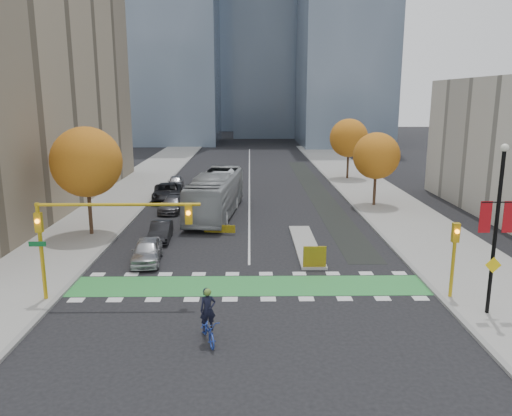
{
  "coord_description": "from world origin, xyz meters",
  "views": [
    {
      "loc": [
        0.06,
        -24.75,
        10.35
      ],
      "look_at": [
        0.47,
        8.0,
        3.0
      ],
      "focal_mm": 35.0,
      "sensor_mm": 36.0,
      "label": 1
    }
  ],
  "objects_px": {
    "parked_car_d": "(167,192)",
    "traffic_signal_west": "(90,226)",
    "traffic_signal_east": "(454,249)",
    "parked_car_a": "(147,251)",
    "hazard_board": "(315,257)",
    "parked_car_b": "(161,231)",
    "tree_west": "(86,162)",
    "parked_car_c": "(173,204)",
    "banner_lamppost": "(497,223)",
    "tree_east_near": "(376,156)",
    "cyclist": "(208,324)",
    "tree_east_far": "(349,138)",
    "parked_car_e": "(176,182)",
    "bus": "(216,194)"
  },
  "relations": [
    {
      "from": "tree_west",
      "to": "parked_car_c",
      "type": "bearing_deg",
      "value": 57.91
    },
    {
      "from": "hazard_board",
      "to": "tree_west",
      "type": "bearing_deg",
      "value": 154.01
    },
    {
      "from": "traffic_signal_east",
      "to": "banner_lamppost",
      "type": "height_order",
      "value": "banner_lamppost"
    },
    {
      "from": "traffic_signal_west",
      "to": "parked_car_d",
      "type": "bearing_deg",
      "value": 90.87
    },
    {
      "from": "tree_east_near",
      "to": "bus",
      "type": "relative_size",
      "value": 0.52
    },
    {
      "from": "traffic_signal_east",
      "to": "parked_car_a",
      "type": "relative_size",
      "value": 0.93
    },
    {
      "from": "bus",
      "to": "parked_car_c",
      "type": "bearing_deg",
      "value": 168.06
    },
    {
      "from": "tree_west",
      "to": "parked_car_a",
      "type": "bearing_deg",
      "value": -49.09
    },
    {
      "from": "banner_lamppost",
      "to": "parked_car_d",
      "type": "distance_m",
      "value": 34.05
    },
    {
      "from": "tree_east_far",
      "to": "bus",
      "type": "bearing_deg",
      "value": -128.58
    },
    {
      "from": "tree_east_far",
      "to": "hazard_board",
      "type": "bearing_deg",
      "value": -104.12
    },
    {
      "from": "tree_east_far",
      "to": "parked_car_d",
      "type": "distance_m",
      "value": 24.96
    },
    {
      "from": "traffic_signal_west",
      "to": "parked_car_d",
      "type": "distance_m",
      "value": 25.65
    },
    {
      "from": "banner_lamppost",
      "to": "parked_car_a",
      "type": "height_order",
      "value": "banner_lamppost"
    },
    {
      "from": "parked_car_d",
      "to": "traffic_signal_west",
      "type": "bearing_deg",
      "value": -95.8
    },
    {
      "from": "hazard_board",
      "to": "parked_car_e",
      "type": "relative_size",
      "value": 0.34
    },
    {
      "from": "tree_east_near",
      "to": "parked_car_b",
      "type": "distance_m",
      "value": 22.1
    },
    {
      "from": "tree_east_near",
      "to": "cyclist",
      "type": "xyz_separation_m",
      "value": [
        -13.75,
        -27.0,
        -4.05
      ]
    },
    {
      "from": "tree_east_far",
      "to": "traffic_signal_west",
      "type": "distance_m",
      "value": 43.61
    },
    {
      "from": "cyclist",
      "to": "parked_car_d",
      "type": "bearing_deg",
      "value": 84.36
    },
    {
      "from": "hazard_board",
      "to": "parked_car_d",
      "type": "xyz_separation_m",
      "value": [
        -12.31,
        20.74,
        0.06
      ]
    },
    {
      "from": "tree_west",
      "to": "banner_lamppost",
      "type": "xyz_separation_m",
      "value": [
        23.5,
        -14.5,
        -1.01
      ]
    },
    {
      "from": "parked_car_c",
      "to": "traffic_signal_west",
      "type": "bearing_deg",
      "value": -86.58
    },
    {
      "from": "cyclist",
      "to": "bus",
      "type": "relative_size",
      "value": 0.18
    },
    {
      "from": "hazard_board",
      "to": "parked_car_b",
      "type": "bearing_deg",
      "value": 148.43
    },
    {
      "from": "traffic_signal_east",
      "to": "hazard_board",
      "type": "bearing_deg",
      "value": 144.08
    },
    {
      "from": "cyclist",
      "to": "tree_west",
      "type": "bearing_deg",
      "value": 103.08
    },
    {
      "from": "tree_west",
      "to": "parked_car_b",
      "type": "distance_m",
      "value": 7.51
    },
    {
      "from": "tree_east_far",
      "to": "cyclist",
      "type": "xyz_separation_m",
      "value": [
        -14.25,
        -43.0,
        -4.43
      ]
    },
    {
      "from": "parked_car_d",
      "to": "parked_car_c",
      "type": "bearing_deg",
      "value": -82.2
    },
    {
      "from": "banner_lamppost",
      "to": "tree_west",
      "type": "bearing_deg",
      "value": 148.32
    },
    {
      "from": "parked_car_a",
      "to": "tree_east_near",
      "type": "bearing_deg",
      "value": 36.37
    },
    {
      "from": "traffic_signal_east",
      "to": "parked_car_a",
      "type": "bearing_deg",
      "value": 160.08
    },
    {
      "from": "tree_east_far",
      "to": "parked_car_b",
      "type": "height_order",
      "value": "tree_east_far"
    },
    {
      "from": "traffic_signal_east",
      "to": "cyclist",
      "type": "relative_size",
      "value": 1.68
    },
    {
      "from": "parked_car_a",
      "to": "parked_car_e",
      "type": "height_order",
      "value": "parked_car_a"
    },
    {
      "from": "parked_car_e",
      "to": "parked_car_d",
      "type": "bearing_deg",
      "value": -92.66
    },
    {
      "from": "hazard_board",
      "to": "tree_west",
      "type": "distance_m",
      "value": 18.44
    },
    {
      "from": "cyclist",
      "to": "parked_car_a",
      "type": "height_order",
      "value": "cyclist"
    },
    {
      "from": "cyclist",
      "to": "parked_car_d",
      "type": "height_order",
      "value": "cyclist"
    },
    {
      "from": "parked_car_d",
      "to": "parked_car_e",
      "type": "distance_m",
      "value": 7.07
    },
    {
      "from": "bus",
      "to": "traffic_signal_west",
      "type": "bearing_deg",
      "value": -98.25
    },
    {
      "from": "tree_east_near",
      "to": "parked_car_e",
      "type": "relative_size",
      "value": 1.7
    },
    {
      "from": "traffic_signal_west",
      "to": "parked_car_e",
      "type": "xyz_separation_m",
      "value": [
        -0.57,
        32.51,
        -3.33
      ]
    },
    {
      "from": "parked_car_b",
      "to": "parked_car_d",
      "type": "relative_size",
      "value": 0.66
    },
    {
      "from": "tree_west",
      "to": "parked_car_b",
      "type": "xyz_separation_m",
      "value": [
        5.5,
        -1.35,
        -4.94
      ]
    },
    {
      "from": "hazard_board",
      "to": "traffic_signal_west",
      "type": "height_order",
      "value": "traffic_signal_west"
    },
    {
      "from": "tree_east_near",
      "to": "parked_car_d",
      "type": "relative_size",
      "value": 1.14
    },
    {
      "from": "hazard_board",
      "to": "traffic_signal_west",
      "type": "bearing_deg",
      "value": -158.45
    },
    {
      "from": "parked_car_c",
      "to": "banner_lamppost",
      "type": "bearing_deg",
      "value": -44.5
    }
  ]
}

